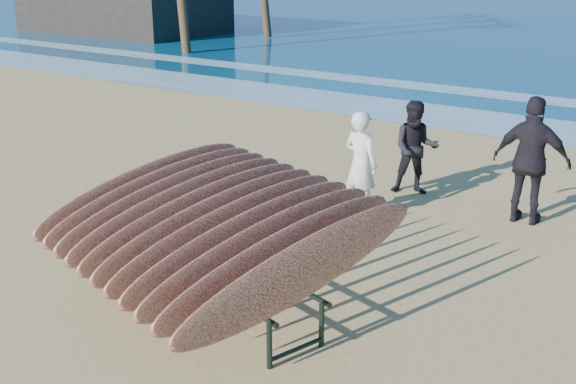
% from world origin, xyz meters
% --- Properties ---
extents(ground, '(120.00, 120.00, 0.00)m').
position_xyz_m(ground, '(0.00, 0.00, 0.00)').
color(ground, tan).
rests_on(ground, ground).
extents(foam_near, '(160.00, 160.00, 0.00)m').
position_xyz_m(foam_near, '(0.00, 10.00, 0.01)').
color(foam_near, white).
rests_on(foam_near, ground).
extents(foam_far, '(160.00, 160.00, 0.00)m').
position_xyz_m(foam_far, '(0.00, 13.50, 0.01)').
color(foam_far, white).
rests_on(foam_far, ground).
extents(surfboard_rack, '(3.86, 3.73, 1.53)m').
position_xyz_m(surfboard_rack, '(-0.05, -0.58, 0.93)').
color(surfboard_rack, black).
rests_on(surfboard_rack, ground).
extents(person_white, '(0.65, 0.49, 1.60)m').
position_xyz_m(person_white, '(-0.15, 2.83, 0.80)').
color(person_white, silver).
rests_on(person_white, ground).
extents(person_dark_a, '(0.93, 0.86, 1.53)m').
position_xyz_m(person_dark_a, '(0.03, 4.28, 0.76)').
color(person_dark_a, black).
rests_on(person_dark_a, ground).
extents(person_dark_b, '(1.12, 0.52, 1.86)m').
position_xyz_m(person_dark_b, '(1.96, 4.02, 0.93)').
color(person_dark_b, black).
rests_on(person_dark_b, ground).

